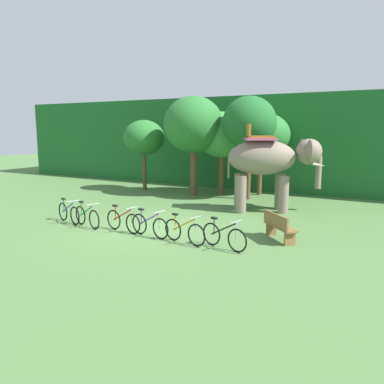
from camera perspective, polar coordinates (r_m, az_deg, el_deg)
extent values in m
plane|color=#4C753D|center=(13.93, -6.32, -5.48)|extent=(80.00, 80.00, 0.00)
cube|color=#1E6028|center=(25.30, 11.00, 7.30)|extent=(36.00, 6.00, 5.46)
cylinder|color=brown|center=(22.64, -7.07, 3.01)|extent=(0.23, 0.23, 2.17)
ellipsoid|color=#28702D|center=(22.51, -7.17, 8.04)|extent=(2.36, 2.36, 2.01)
cylinder|color=brown|center=(20.73, 0.20, 2.89)|extent=(0.36, 0.36, 2.45)
ellipsoid|color=#28702D|center=(20.60, 0.21, 10.01)|extent=(3.17, 3.17, 2.99)
cylinder|color=brown|center=(21.20, 4.34, 2.59)|extent=(0.28, 0.28, 2.14)
ellipsoid|color=#3D8E42|center=(21.06, 4.41, 8.50)|extent=(2.75, 2.75, 2.47)
cylinder|color=brown|center=(19.68, 8.36, 2.77)|extent=(0.25, 0.25, 2.67)
ellipsoid|color=#1E6028|center=(19.55, 8.53, 10.14)|extent=(2.69, 2.69, 2.64)
cylinder|color=brown|center=(21.20, 10.01, 2.52)|extent=(0.26, 0.26, 2.17)
ellipsoid|color=#28702D|center=(21.06, 10.18, 8.38)|extent=(3.12, 3.12, 2.40)
ellipsoid|color=gray|center=(16.79, 10.36, 5.08)|extent=(3.22, 2.59, 1.50)
cylinder|color=gray|center=(17.51, 12.92, 0.06)|extent=(0.44, 0.44, 1.60)
cylinder|color=gray|center=(16.76, 13.45, -0.37)|extent=(0.44, 0.44, 1.60)
cylinder|color=gray|center=(17.23, 7.05, 0.08)|extent=(0.44, 0.44, 1.60)
cylinder|color=gray|center=(16.47, 7.33, -0.35)|extent=(0.44, 0.44, 1.60)
ellipsoid|color=gray|center=(17.21, 17.01, 5.76)|extent=(1.44, 1.40, 1.10)
ellipsoid|color=gray|center=(17.76, 16.00, 6.07)|extent=(0.53, 0.82, 0.96)
ellipsoid|color=gray|center=(16.57, 17.09, 5.81)|extent=(0.53, 0.82, 0.96)
cylinder|color=gray|center=(17.41, 18.29, 2.76)|extent=(0.26, 0.26, 1.40)
cone|color=beige|center=(17.57, 17.98, 3.98)|extent=(0.55, 0.37, 0.21)
cone|color=beige|center=(17.15, 18.41, 3.84)|extent=(0.55, 0.37, 0.21)
cube|color=#BF4C8C|center=(16.73, 10.10, 7.75)|extent=(1.77, 1.78, 0.08)
cube|color=olive|center=(16.73, 10.11, 8.06)|extent=(1.39, 1.31, 0.10)
cube|color=olive|center=(16.66, 8.41, 9.06)|extent=(0.51, 0.84, 0.56)
cylinder|color=gray|center=(16.66, 5.47, 3.61)|extent=(0.08, 0.08, 0.90)
torus|color=black|center=(15.87, -18.65, -2.78)|extent=(0.69, 0.26, 0.71)
torus|color=black|center=(14.98, -17.03, -3.39)|extent=(0.69, 0.26, 0.71)
cylinder|color=blue|center=(15.40, -17.95, -2.15)|extent=(0.94, 0.34, 0.54)
cylinder|color=blue|center=(15.73, -18.54, -1.91)|extent=(0.03, 0.03, 0.52)
cube|color=black|center=(15.68, -18.59, -0.98)|extent=(0.22, 0.16, 0.06)
cylinder|color=#9E9EA3|center=(14.97, -17.17, -2.32)|extent=(0.03, 0.03, 0.55)
cylinder|color=#9E9EA3|center=(14.92, -17.22, -1.30)|extent=(0.19, 0.50, 0.03)
torus|color=black|center=(15.02, -16.24, -3.32)|extent=(0.69, 0.26, 0.71)
torus|color=black|center=(14.16, -14.35, -4.00)|extent=(0.69, 0.26, 0.71)
cylinder|color=green|center=(14.56, -15.41, -2.68)|extent=(0.94, 0.33, 0.54)
cylinder|color=green|center=(14.88, -16.11, -2.41)|extent=(0.03, 0.03, 0.52)
cube|color=black|center=(14.83, -16.15, -1.43)|extent=(0.22, 0.15, 0.06)
cylinder|color=#9E9EA3|center=(14.14, -14.49, -2.86)|extent=(0.03, 0.03, 0.55)
cylinder|color=#9E9EA3|center=(14.09, -14.54, -1.79)|extent=(0.18, 0.51, 0.03)
torus|color=black|center=(14.01, -11.56, -4.04)|extent=(0.71, 0.17, 0.71)
torus|color=black|center=(13.27, -8.78, -4.71)|extent=(0.71, 0.17, 0.71)
cylinder|color=red|center=(13.60, -10.30, -3.33)|extent=(0.96, 0.21, 0.54)
cylinder|color=red|center=(13.87, -11.33, -3.06)|extent=(0.03, 0.03, 0.52)
cube|color=black|center=(13.82, -11.36, -2.01)|extent=(0.21, 0.13, 0.06)
cylinder|color=#9E9EA3|center=(13.24, -8.95, -3.49)|extent=(0.03, 0.03, 0.55)
cylinder|color=#9E9EA3|center=(13.19, -8.98, -2.35)|extent=(0.12, 0.52, 0.03)
torus|color=black|center=(13.24, -7.82, -4.71)|extent=(0.71, 0.18, 0.71)
torus|color=black|center=(12.54, -4.72, -5.45)|extent=(0.71, 0.18, 0.71)
cylinder|color=purple|center=(12.84, -6.41, -3.98)|extent=(0.96, 0.23, 0.54)
cylinder|color=purple|center=(13.11, -7.55, -3.68)|extent=(0.03, 0.03, 0.52)
cube|color=black|center=(13.05, -7.57, -2.57)|extent=(0.22, 0.14, 0.06)
cylinder|color=#9E9EA3|center=(12.51, -4.90, -4.17)|extent=(0.03, 0.03, 0.55)
cylinder|color=#9E9EA3|center=(12.45, -4.91, -2.96)|extent=(0.13, 0.52, 0.03)
torus|color=black|center=(12.40, -2.84, -5.60)|extent=(0.70, 0.21, 0.71)
torus|color=black|center=(11.74, 0.67, -6.45)|extent=(0.70, 0.21, 0.71)
cylinder|color=orange|center=(12.02, -1.23, -4.85)|extent=(0.96, 0.26, 0.54)
cylinder|color=orange|center=(12.27, -2.51, -4.51)|extent=(0.03, 0.03, 0.52)
cube|color=black|center=(12.21, -2.52, -3.33)|extent=(0.22, 0.14, 0.06)
cylinder|color=#9E9EA3|center=(11.70, 0.48, -5.08)|extent=(0.03, 0.03, 0.55)
cylinder|color=#9E9EA3|center=(11.64, 0.49, -3.80)|extent=(0.15, 0.51, 0.03)
torus|color=black|center=(11.90, 2.92, -6.25)|extent=(0.70, 0.24, 0.71)
torus|color=black|center=(11.28, 6.73, -7.18)|extent=(0.70, 0.24, 0.71)
cylinder|color=black|center=(11.53, 4.69, -5.49)|extent=(0.95, 0.31, 0.54)
cylinder|color=black|center=(11.77, 3.30, -5.12)|extent=(0.03, 0.03, 0.52)
cube|color=black|center=(11.71, 3.31, -3.89)|extent=(0.22, 0.15, 0.06)
cylinder|color=#9E9EA3|center=(11.24, 6.55, -5.76)|extent=(0.03, 0.03, 0.55)
cylinder|color=#9E9EA3|center=(11.17, 6.58, -4.42)|extent=(0.17, 0.51, 0.03)
cube|color=brown|center=(12.70, 13.01, -5.04)|extent=(1.35, 1.34, 0.06)
cube|color=brown|center=(12.55, 12.33, -4.05)|extent=(1.11, 1.10, 0.40)
cube|color=brown|center=(13.26, 11.70, -5.38)|extent=(0.31, 0.31, 0.45)
cube|color=brown|center=(12.25, 14.35, -6.70)|extent=(0.31, 0.31, 0.45)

